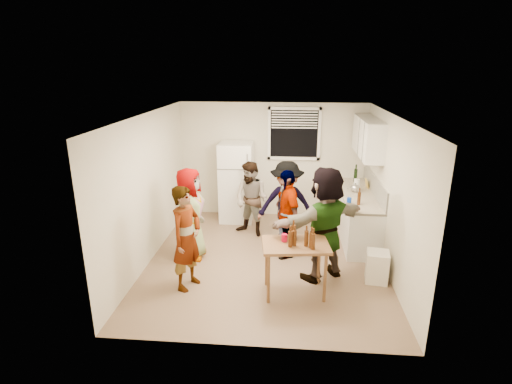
# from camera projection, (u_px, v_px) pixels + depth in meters

# --- Properties ---
(room) EXTENTS (4.00, 4.50, 2.50)m
(room) POSITION_uv_depth(u_px,v_px,m) (266.00, 260.00, 6.97)
(room) COLOR beige
(room) RESTS_ON ground
(window) EXTENTS (1.12, 0.10, 1.06)m
(window) POSITION_uv_depth(u_px,v_px,m) (294.00, 134.00, 8.46)
(window) COLOR white
(window) RESTS_ON room
(refrigerator) EXTENTS (0.70, 0.70, 1.70)m
(refrigerator) POSITION_uv_depth(u_px,v_px,m) (237.00, 182.00, 8.55)
(refrigerator) COLOR white
(refrigerator) RESTS_ON ground
(counter_lower) EXTENTS (0.60, 2.20, 0.86)m
(counter_lower) POSITION_uv_depth(u_px,v_px,m) (356.00, 216.00, 7.79)
(counter_lower) COLOR white
(counter_lower) RESTS_ON ground
(countertop) EXTENTS (0.64, 2.22, 0.04)m
(countertop) POSITION_uv_depth(u_px,v_px,m) (358.00, 194.00, 7.65)
(countertop) COLOR #BFB099
(countertop) RESTS_ON counter_lower
(backsplash) EXTENTS (0.03, 2.20, 0.36)m
(backsplash) POSITION_uv_depth(u_px,v_px,m) (374.00, 185.00, 7.57)
(backsplash) COLOR beige
(backsplash) RESTS_ON countertop
(upper_cabinets) EXTENTS (0.34, 1.60, 0.70)m
(upper_cabinets) POSITION_uv_depth(u_px,v_px,m) (368.00, 137.00, 7.50)
(upper_cabinets) COLOR white
(upper_cabinets) RESTS_ON room
(kettle) EXTENTS (0.28, 0.26, 0.19)m
(kettle) POSITION_uv_depth(u_px,v_px,m) (355.00, 192.00, 7.73)
(kettle) COLOR silver
(kettle) RESTS_ON countertop
(paper_towel) EXTENTS (0.11, 0.11, 0.25)m
(paper_towel) POSITION_uv_depth(u_px,v_px,m) (356.00, 191.00, 7.77)
(paper_towel) COLOR white
(paper_towel) RESTS_ON countertop
(wine_bottle) EXTENTS (0.07, 0.07, 0.28)m
(wine_bottle) POSITION_uv_depth(u_px,v_px,m) (355.00, 182.00, 8.37)
(wine_bottle) COLOR black
(wine_bottle) RESTS_ON countertop
(beer_bottle_counter) EXTENTS (0.06, 0.06, 0.23)m
(beer_bottle_counter) POSITION_uv_depth(u_px,v_px,m) (358.00, 205.00, 7.02)
(beer_bottle_counter) COLOR #47230C
(beer_bottle_counter) RESTS_ON countertop
(blue_cup) EXTENTS (0.08, 0.08, 0.11)m
(blue_cup) POSITION_uv_depth(u_px,v_px,m) (349.00, 204.00, 7.08)
(blue_cup) COLOR #0A35AB
(blue_cup) RESTS_ON countertop
(picture_frame) EXTENTS (0.02, 0.20, 0.17)m
(picture_frame) POSITION_uv_depth(u_px,v_px,m) (367.00, 183.00, 7.98)
(picture_frame) COLOR gold
(picture_frame) RESTS_ON countertop
(trash_bin) EXTENTS (0.38, 0.38, 0.49)m
(trash_bin) POSITION_uv_depth(u_px,v_px,m) (377.00, 266.00, 6.23)
(trash_bin) COLOR white
(trash_bin) RESTS_ON ground
(serving_table) EXTENTS (1.02, 0.74, 0.80)m
(serving_table) POSITION_uv_depth(u_px,v_px,m) (294.00, 293.00, 5.97)
(serving_table) COLOR brown
(serving_table) RESTS_ON ground
(beer_bottle_table) EXTENTS (0.06, 0.06, 0.23)m
(beer_bottle_table) POSITION_uv_depth(u_px,v_px,m) (290.00, 247.00, 5.64)
(beer_bottle_table) COLOR #47230C
(beer_bottle_table) RESTS_ON serving_table
(red_cup) EXTENTS (0.08, 0.08, 0.11)m
(red_cup) POSITION_uv_depth(u_px,v_px,m) (284.00, 241.00, 5.80)
(red_cup) COLOR red
(red_cup) RESTS_ON serving_table
(guest_grey) EXTENTS (1.67, 0.90, 0.52)m
(guest_grey) POSITION_uv_depth(u_px,v_px,m) (192.00, 256.00, 7.09)
(guest_grey) COLOR #969696
(guest_grey) RESTS_ON ground
(guest_stripe) EXTENTS (1.71, 1.16, 0.38)m
(guest_stripe) POSITION_uv_depth(u_px,v_px,m) (189.00, 286.00, 6.16)
(guest_stripe) COLOR #141933
(guest_stripe) RESTS_ON ground
(guest_back_left) EXTENTS (1.32, 1.65, 0.56)m
(guest_back_left) POSITION_uv_depth(u_px,v_px,m) (252.00, 234.00, 8.03)
(guest_back_left) COLOR brown
(guest_back_left) RESTS_ON ground
(guest_back_right) EXTENTS (1.10, 1.66, 0.60)m
(guest_back_right) POSITION_uv_depth(u_px,v_px,m) (285.00, 245.00, 7.52)
(guest_back_right) COLOR #3E3E43
(guest_back_right) RESTS_ON ground
(guest_black) EXTENTS (1.80, 1.43, 0.38)m
(guest_black) POSITION_uv_depth(u_px,v_px,m) (286.00, 254.00, 7.17)
(guest_black) COLOR black
(guest_black) RESTS_ON ground
(guest_orange) EXTENTS (2.43, 2.46, 0.54)m
(guest_orange) POSITION_uv_depth(u_px,v_px,m) (322.00, 276.00, 6.43)
(guest_orange) COLOR #E88A60
(guest_orange) RESTS_ON ground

